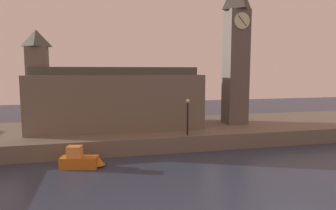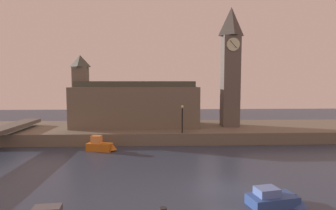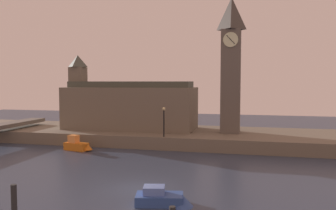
{
  "view_description": "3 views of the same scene",
  "coord_description": "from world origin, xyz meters",
  "px_view_note": "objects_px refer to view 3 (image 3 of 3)",
  "views": [
    {
      "loc": [
        -9.89,
        -11.66,
        7.54
      ],
      "look_at": [
        -3.32,
        16.02,
        4.25
      ],
      "focal_mm": 31.86,
      "sensor_mm": 36.0,
      "label": 1
    },
    {
      "loc": [
        -4.9,
        -19.71,
        7.82
      ],
      "look_at": [
        -3.53,
        14.59,
        4.98
      ],
      "focal_mm": 30.01,
      "sensor_mm": 36.0,
      "label": 2
    },
    {
      "loc": [
        8.01,
        -23.77,
        7.89
      ],
      "look_at": [
        -1.5,
        15.66,
        5.13
      ],
      "focal_mm": 36.94,
      "sensor_mm": 36.0,
      "label": 3
    }
  ],
  "objects_px": {
    "boat_tour_blue": "(165,198)",
    "parliament_hall": "(128,105)",
    "streetlamp": "(164,118)",
    "boat_patrol_orange": "(78,145)",
    "mooring_post_left": "(14,204)",
    "clock_tower": "(231,63)"
  },
  "relations": [
    {
      "from": "parliament_hall",
      "to": "clock_tower",
      "type": "bearing_deg",
      "value": -2.59
    },
    {
      "from": "mooring_post_left",
      "to": "boat_tour_blue",
      "type": "relative_size",
      "value": 0.56
    },
    {
      "from": "clock_tower",
      "to": "mooring_post_left",
      "type": "relative_size",
      "value": 7.48
    },
    {
      "from": "clock_tower",
      "to": "boat_patrol_orange",
      "type": "xyz_separation_m",
      "value": [
        -16.73,
        -7.95,
        -9.56
      ]
    },
    {
      "from": "streetlamp",
      "to": "boat_tour_blue",
      "type": "height_order",
      "value": "streetlamp"
    },
    {
      "from": "boat_tour_blue",
      "to": "boat_patrol_orange",
      "type": "bearing_deg",
      "value": 133.62
    },
    {
      "from": "clock_tower",
      "to": "parliament_hall",
      "type": "relative_size",
      "value": 0.95
    },
    {
      "from": "clock_tower",
      "to": "mooring_post_left",
      "type": "xyz_separation_m",
      "value": [
        -10.15,
        -27.46,
        -9.04
      ]
    },
    {
      "from": "clock_tower",
      "to": "parliament_hall",
      "type": "xyz_separation_m",
      "value": [
        -13.81,
        0.62,
        -5.51
      ]
    },
    {
      "from": "clock_tower",
      "to": "boat_tour_blue",
      "type": "bearing_deg",
      "value": -96.97
    },
    {
      "from": "mooring_post_left",
      "to": "streetlamp",
      "type": "bearing_deg",
      "value": 82.67
    },
    {
      "from": "parliament_hall",
      "to": "streetlamp",
      "type": "height_order",
      "value": "parliament_hall"
    },
    {
      "from": "boat_tour_blue",
      "to": "clock_tower",
      "type": "bearing_deg",
      "value": 83.03
    },
    {
      "from": "parliament_hall",
      "to": "boat_tour_blue",
      "type": "distance_m",
      "value": 26.07
    },
    {
      "from": "streetlamp",
      "to": "boat_patrol_orange",
      "type": "xyz_separation_m",
      "value": [
        -9.46,
        -2.81,
        -3.07
      ]
    },
    {
      "from": "clock_tower",
      "to": "boat_tour_blue",
      "type": "xyz_separation_m",
      "value": [
        -2.76,
        -22.6,
        -9.74
      ]
    },
    {
      "from": "streetlamp",
      "to": "mooring_post_left",
      "type": "relative_size",
      "value": 1.53
    },
    {
      "from": "boat_tour_blue",
      "to": "parliament_hall",
      "type": "bearing_deg",
      "value": 115.43
    },
    {
      "from": "mooring_post_left",
      "to": "boat_tour_blue",
      "type": "bearing_deg",
      "value": 33.33
    },
    {
      "from": "clock_tower",
      "to": "boat_patrol_orange",
      "type": "height_order",
      "value": "clock_tower"
    },
    {
      "from": "streetlamp",
      "to": "boat_tour_blue",
      "type": "relative_size",
      "value": 0.86
    },
    {
      "from": "streetlamp",
      "to": "boat_patrol_orange",
      "type": "distance_m",
      "value": 10.33
    }
  ]
}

